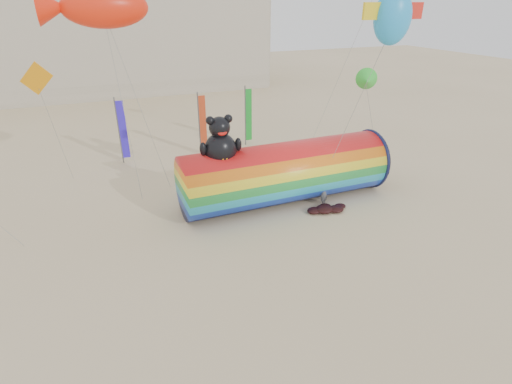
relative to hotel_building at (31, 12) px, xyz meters
name	(u,v)px	position (x,y,z in m)	size (l,w,h in m)	color
ground	(258,246)	(12.00, -45.95, -10.31)	(160.00, 160.00, 0.00)	#CCB58C
hotel_building	(31,12)	(0.00, 0.00, 0.00)	(60.40, 15.40, 20.60)	#B7AD99
windsock_assembly	(285,171)	(15.63, -41.62, -8.30)	(13.18, 4.01, 6.08)	red
kite_handler	(324,192)	(17.59, -43.19, -9.41)	(0.66, 0.43, 1.80)	#4D4F54
fabric_bundle	(327,209)	(17.36, -44.01, -10.14)	(2.62, 1.35, 0.41)	black
festival_banners	(193,123)	(12.54, -30.89, -7.67)	(11.20, 1.11, 5.20)	#59595E
flying_kites	(184,11)	(9.74, -42.51, 0.92)	(26.60, 8.91, 10.33)	#F7270D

